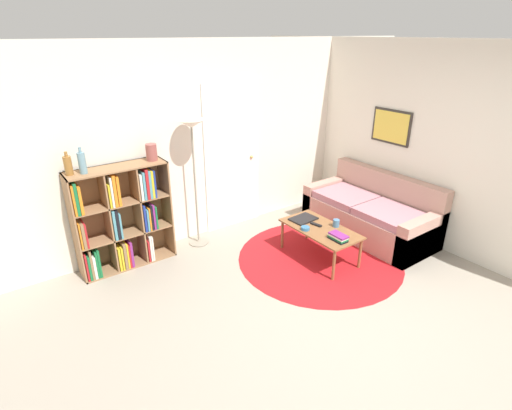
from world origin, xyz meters
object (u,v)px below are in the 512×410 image
(bottle_left, at_px, (68,165))
(bottle_middle, at_px, (82,163))
(floor_lamp, at_px, (192,138))
(coffee_table, at_px, (320,231))
(couch, at_px, (372,214))
(laptop, at_px, (303,219))
(bowl, at_px, (305,228))
(cup, at_px, (336,223))
(bookshelf, at_px, (120,219))
(vase_on_shelf, at_px, (151,152))

(bottle_left, relative_size, bottle_middle, 0.88)
(floor_lamp, distance_m, bottle_middle, 1.30)
(bottle_left, bearing_deg, coffee_table, -27.46)
(coffee_table, xyz_separation_m, bottle_left, (-2.50, 1.30, 0.99))
(couch, distance_m, laptop, 1.14)
(bowl, bearing_deg, floor_lamp, 127.07)
(floor_lamp, distance_m, couch, 2.72)
(cup, distance_m, bottle_left, 3.16)
(coffee_table, relative_size, cup, 10.74)
(bottle_middle, bearing_deg, couch, -18.90)
(bookshelf, xyz_separation_m, vase_on_shelf, (0.47, -0.00, 0.74))
(couch, xyz_separation_m, vase_on_shelf, (-2.68, 1.21, 1.08))
(cup, xyz_separation_m, bottle_left, (-2.69, 1.38, 0.90))
(bottle_left, xyz_separation_m, vase_on_shelf, (0.92, -0.02, -0.01))
(floor_lamp, bearing_deg, laptop, -41.45)
(bookshelf, height_order, cup, bookshelf)
(bowl, xyz_separation_m, vase_on_shelf, (-1.40, 1.21, 0.92))
(coffee_table, height_order, bowl, bowl)
(cup, bearing_deg, coffee_table, 156.14)
(couch, relative_size, vase_on_shelf, 9.20)
(floor_lamp, xyz_separation_m, bowl, (0.88, -1.16, -1.02))
(laptop, bearing_deg, bowl, -127.21)
(bottle_middle, bearing_deg, vase_on_shelf, 1.44)
(coffee_table, distance_m, bowl, 0.21)
(bowl, bearing_deg, cup, -23.00)
(vase_on_shelf, bearing_deg, laptop, -31.80)
(bookshelf, relative_size, bottle_left, 4.94)
(laptop, distance_m, vase_on_shelf, 2.07)
(laptop, relative_size, bowl, 3.23)
(bookshelf, xyz_separation_m, couch, (3.15, -1.21, -0.34))
(coffee_table, bearing_deg, floor_lamp, 130.69)
(floor_lamp, relative_size, vase_on_shelf, 8.55)
(couch, xyz_separation_m, cup, (-0.91, -0.16, 0.18))
(bowl, bearing_deg, bottle_middle, 151.42)
(floor_lamp, xyz_separation_m, cup, (1.25, -1.32, -0.99))
(floor_lamp, relative_size, laptop, 4.89)
(bottle_left, distance_m, bottle_middle, 0.14)
(bottle_middle, height_order, vase_on_shelf, bottle_middle)
(laptop, height_order, vase_on_shelf, vase_on_shelf)
(couch, bearing_deg, bowl, -179.95)
(couch, height_order, bottle_left, bottle_left)
(bookshelf, relative_size, bowl, 11.78)
(couch, bearing_deg, bookshelf, 159.00)
(floor_lamp, bearing_deg, bottle_middle, 178.94)
(bottle_middle, bearing_deg, laptop, -22.08)
(bookshelf, distance_m, bowl, 2.23)
(laptop, distance_m, bottle_middle, 2.72)
(couch, bearing_deg, vase_on_shelf, 155.78)
(floor_lamp, relative_size, bottle_left, 6.63)
(couch, bearing_deg, bottle_middle, 161.10)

